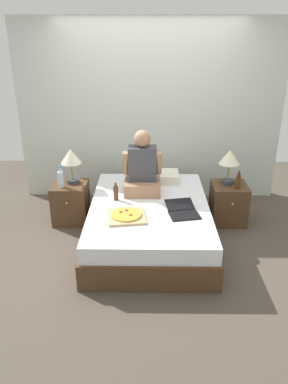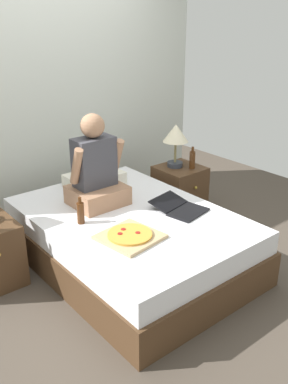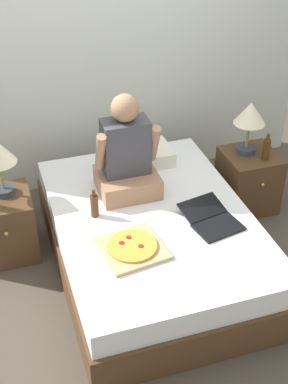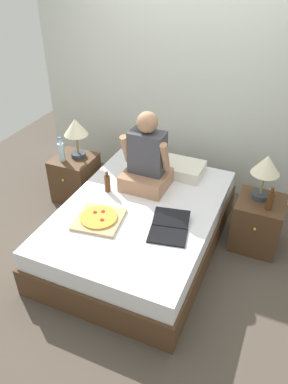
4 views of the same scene
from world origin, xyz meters
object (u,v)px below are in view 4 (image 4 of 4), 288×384
object	(u,v)px
beer_bottle_on_bed	(107,183)
pizza_box	(99,219)
nightstand_right	(257,223)
bed	(140,227)
water_bottle	(61,151)
lamp_on_right_nightstand	(266,168)
nightstand_left	(76,178)
person_seated	(147,161)
lamp_on_left_nightstand	(76,130)
beer_bottle	(270,200)
laptop	(169,230)

from	to	relation	value
beer_bottle_on_bed	pizza_box	bearing A→B (deg)	-71.65
nightstand_right	beer_bottle_on_bed	distance (m)	1.50
bed	water_bottle	world-z (taller)	water_bottle
water_bottle	lamp_on_right_nightstand	world-z (taller)	lamp_on_right_nightstand
nightstand_left	water_bottle	size ratio (longest dim) A/B	1.88
bed	nightstand_left	xyz separation A→B (m)	(-1.03, 0.48, 0.03)
water_bottle	pizza_box	distance (m)	1.12
nightstand_right	beer_bottle_on_bed	xyz separation A→B (m)	(-1.42, -0.37, 0.31)
lamp_on_right_nightstand	person_seated	xyz separation A→B (m)	(-1.08, -0.17, -0.08)
bed	lamp_on_left_nightstand	bearing A→B (deg)	151.86
nightstand_right	beer_bottle	distance (m)	0.38
nightstand_right	pizza_box	bearing A→B (deg)	-147.82
person_seated	pizza_box	distance (m)	0.75
nightstand_right	person_seated	size ratio (longest dim) A/B	0.66
lamp_on_left_nightstand	beer_bottle	xyz separation A→B (m)	(2.08, -0.15, -0.23)
bed	lamp_on_right_nightstand	size ratio (longest dim) A/B	4.42
nightstand_left	bed	bearing A→B (deg)	-24.95
lamp_on_left_nightstand	nightstand_left	bearing A→B (deg)	-128.62
lamp_on_left_nightstand	laptop	size ratio (longest dim) A/B	0.96
lamp_on_right_nightstand	beer_bottle_on_bed	size ratio (longest dim) A/B	2.05
bed	pizza_box	world-z (taller)	pizza_box
person_seated	laptop	bearing A→B (deg)	-51.89
nightstand_left	pizza_box	size ratio (longest dim) A/B	1.14
lamp_on_right_nightstand	beer_bottle	world-z (taller)	lamp_on_right_nightstand
lamp_on_left_nightstand	pizza_box	distance (m)	1.18
lamp_on_left_nightstand	nightstand_right	size ratio (longest dim) A/B	0.87
laptop	pizza_box	xyz separation A→B (m)	(-0.62, -0.10, -0.00)
laptop	beer_bottle	bearing A→B (deg)	39.58
water_bottle	laptop	bearing A→B (deg)	-22.59
bed	beer_bottle_on_bed	bearing A→B (deg)	164.37
lamp_on_left_nightstand	nightstand_right	bearing A→B (deg)	-1.42
lamp_on_right_nightstand	person_seated	bearing A→B (deg)	-170.94
person_seated	beer_bottle_on_bed	world-z (taller)	person_seated
water_bottle	pizza_box	xyz separation A→B (m)	(0.85, -0.72, -0.14)
water_bottle	laptop	xyz separation A→B (m)	(1.47, -0.61, -0.14)
laptop	beer_bottle_on_bed	bearing A→B (deg)	156.24
beer_bottle	beer_bottle_on_bed	size ratio (longest dim) A/B	1.05
water_bottle	pizza_box	world-z (taller)	water_bottle
laptop	beer_bottle_on_bed	xyz separation A→B (m)	(-0.77, 0.34, 0.07)
nightstand_left	beer_bottle_on_bed	distance (m)	0.79
lamp_on_left_nightstand	beer_bottle_on_bed	xyz separation A→B (m)	(0.59, -0.42, -0.28)
lamp_on_left_nightstand	pizza_box	world-z (taller)	lamp_on_left_nightstand
lamp_on_left_nightstand	beer_bottle	size ratio (longest dim) A/B	1.96
person_seated	beer_bottle_on_bed	distance (m)	0.44
water_bottle	beer_bottle_on_bed	xyz separation A→B (m)	(0.71, -0.28, -0.06)
lamp_on_right_nightstand	bed	bearing A→B (deg)	-152.10
water_bottle	nightstand_right	world-z (taller)	water_bottle
lamp_on_left_nightstand	beer_bottle_on_bed	size ratio (longest dim) A/B	2.05
beer_bottle	nightstand_left	bearing A→B (deg)	177.31
beer_bottle	beer_bottle_on_bed	distance (m)	1.52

